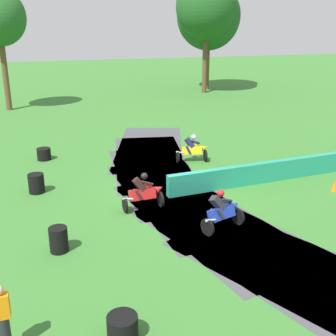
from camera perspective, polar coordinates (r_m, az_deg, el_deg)
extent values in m
plane|color=#38752D|center=(17.51, 0.74, -3.73)|extent=(120.00, 120.00, 0.00)
cube|color=#47474C|center=(24.08, -2.39, 2.78)|extent=(5.85, 9.52, 0.01)
cube|color=#47474C|center=(21.83, -2.26, 1.02)|extent=(4.83, 9.33, 0.01)
cube|color=#47474C|center=(19.62, -1.23, -1.11)|extent=(3.74, 8.99, 0.01)
cube|color=#47474C|center=(17.54, 1.02, -3.67)|extent=(4.37, 9.20, 0.01)
cube|color=#47474C|center=(15.65, 4.89, -6.71)|extent=(5.42, 9.45, 0.01)
cube|color=#47474C|center=(14.08, 10.83, -10.17)|extent=(6.38, 9.55, 0.01)
cube|color=#47474C|center=(12.97, 19.10, -13.75)|extent=(7.24, 9.50, 0.01)
cube|color=#239375|center=(20.11, 16.04, -0.03)|extent=(11.96, 1.50, 0.90)
cylinder|color=black|center=(21.68, 4.97, 1.61)|extent=(0.19, 0.76, 0.75)
cylinder|color=black|center=(21.42, 1.31, 1.46)|extent=(0.19, 0.76, 0.75)
cube|color=yellow|center=(21.53, 3.12, 2.33)|extent=(1.04, 0.52, 0.47)
ellipsoid|color=yellow|center=(21.57, 3.56, 3.04)|extent=(0.48, 0.40, 0.31)
cone|color=yellow|center=(21.67, 4.87, 2.72)|extent=(0.42, 0.42, 0.48)
cylinder|color=#B2B2B7|center=(21.31, 1.60, 2.06)|extent=(0.42, 0.19, 0.18)
cube|color=#1E1E4C|center=(21.52, 2.87, 3.34)|extent=(0.52, 0.46, 0.63)
sphere|color=white|center=(21.57, 3.42, 4.11)|extent=(0.26, 0.26, 0.26)
cylinder|color=#1E1E4C|center=(21.75, 3.51, 3.42)|extent=(0.43, 0.20, 0.24)
cylinder|color=#1E1E4C|center=(21.40, 3.69, 3.45)|extent=(0.43, 0.20, 0.24)
cylinder|color=#1E1E4C|center=(21.68, 2.56, 2.36)|extent=(0.27, 0.24, 0.42)
cylinder|color=#1E1E4C|center=(21.32, 2.73, 2.37)|extent=(0.27, 0.24, 0.42)
cylinder|color=black|center=(16.47, -0.98, -4.18)|extent=(0.15, 0.74, 0.73)
cylinder|color=black|center=(16.09, -5.70, -4.85)|extent=(0.15, 0.74, 0.73)
cube|color=red|center=(16.22, -3.41, -3.47)|extent=(1.03, 0.45, 0.46)
ellipsoid|color=red|center=(16.23, -2.89, -2.49)|extent=(0.46, 0.37, 0.30)
cone|color=red|center=(16.40, -1.18, -2.74)|extent=(0.42, 0.42, 0.47)
cylinder|color=#B2B2B7|center=(15.97, -5.33, -4.09)|extent=(0.41, 0.12, 0.18)
cube|color=#331919|center=(16.15, -3.81, -2.18)|extent=(0.52, 0.42, 0.62)
sphere|color=black|center=(16.17, -3.16, -1.09)|extent=(0.26, 0.26, 0.26)
cylinder|color=#331919|center=(16.39, -3.06, -1.90)|extent=(0.43, 0.12, 0.24)
cylinder|color=#331919|center=(16.05, -2.69, -2.02)|extent=(0.43, 0.12, 0.24)
cylinder|color=#331919|center=(16.34, -4.20, -3.41)|extent=(0.28, 0.20, 0.42)
cylinder|color=#331919|center=(16.00, -3.86, -3.56)|extent=(0.28, 0.20, 0.42)
cylinder|color=black|center=(15.32, 9.21, -6.35)|extent=(0.35, 0.75, 0.77)
cylinder|color=black|center=(14.45, 5.24, -7.82)|extent=(0.35, 0.75, 0.77)
cube|color=#1E38B2|center=(14.82, 7.07, -5.95)|extent=(1.08, 0.72, 0.47)
ellipsoid|color=#1E38B2|center=(14.89, 7.39, -4.81)|extent=(0.53, 0.47, 0.32)
cone|color=#1E38B2|center=(15.23, 8.86, -4.85)|extent=(0.49, 0.47, 0.49)
cylinder|color=#B2B2B7|center=(14.37, 5.67, -6.89)|extent=(0.41, 0.23, 0.18)
cube|color=#28282D|center=(14.70, 6.55, -4.60)|extent=(0.59, 0.41, 0.63)
sphere|color=red|center=(14.80, 6.98, -3.33)|extent=(0.26, 0.26, 0.26)
cylinder|color=#28282D|center=(15.01, 6.88, -4.24)|extent=(0.44, 0.21, 0.25)
cylinder|color=#28282D|center=(14.74, 7.80, -4.23)|extent=(0.44, 0.21, 0.25)
cylinder|color=#28282D|center=(14.84, 6.08, -6.05)|extent=(0.32, 0.20, 0.42)
cylinder|color=#28282D|center=(14.56, 6.99, -6.07)|extent=(0.32, 0.20, 0.42)
cylinder|color=black|center=(22.79, -16.03, 1.31)|extent=(0.69, 0.69, 0.20)
cylinder|color=black|center=(22.73, -16.08, 1.79)|extent=(0.69, 0.69, 0.20)
cylinder|color=black|center=(22.67, -16.12, 2.27)|extent=(0.69, 0.69, 0.20)
cylinder|color=black|center=(18.64, -16.92, -2.81)|extent=(0.65, 0.65, 0.20)
cylinder|color=black|center=(18.57, -16.98, -2.24)|extent=(0.65, 0.65, 0.20)
cylinder|color=black|center=(18.50, -17.04, -1.66)|extent=(0.65, 0.65, 0.20)
cylinder|color=black|center=(18.43, -17.10, -1.08)|extent=(0.65, 0.65, 0.20)
cylinder|color=black|center=(13.98, -14.15, -10.23)|extent=(0.57, 0.57, 0.20)
cylinder|color=black|center=(13.88, -14.22, -9.51)|extent=(0.57, 0.57, 0.20)
cylinder|color=black|center=(13.79, -14.29, -8.78)|extent=(0.57, 0.57, 0.20)
cylinder|color=black|center=(13.70, -14.36, -8.04)|extent=(0.57, 0.57, 0.20)
cylinder|color=black|center=(10.44, -5.99, -21.11)|extent=(0.70, 0.70, 0.20)
cylinder|color=black|center=(10.31, -6.03, -20.26)|extent=(0.70, 0.70, 0.20)
cylinder|color=black|center=(10.19, -6.07, -19.39)|extent=(0.70, 0.70, 0.20)
cylinder|color=#232328|center=(10.51, -20.70, -19.81)|extent=(0.24, 0.24, 0.86)
cube|color=orange|center=(10.10, -21.19, -16.66)|extent=(0.34, 0.22, 0.56)
cone|color=orange|center=(19.25, 21.15, -2.21)|extent=(0.28, 0.28, 0.44)
cylinder|color=brown|center=(41.83, 4.87, 13.55)|extent=(0.44, 0.44, 5.39)
ellipsoid|color=#1E511E|center=(41.64, 5.07, 20.45)|extent=(5.49, 5.49, 5.77)
cylinder|color=brown|center=(35.82, -20.67, 11.26)|extent=(0.44, 0.44, 5.16)
cylinder|color=brown|center=(43.95, 5.19, 13.15)|extent=(0.44, 0.44, 4.37)
ellipsoid|color=#1E511E|center=(43.70, 5.38, 19.37)|extent=(6.05, 6.05, 6.35)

